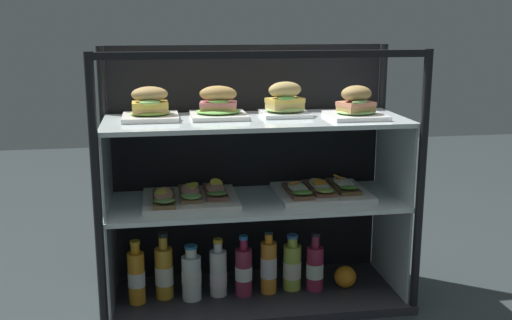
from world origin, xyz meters
TOP-DOWN VIEW (x-y plane):
  - ground_plane at (0.00, 0.00)m, footprint 6.00×6.00m
  - case_base_deck at (0.00, 0.00)m, footprint 1.11×0.43m
  - case_frame at (0.00, 0.13)m, footprint 1.11×0.43m
  - riser_lower_tier at (0.00, 0.00)m, footprint 1.06×0.37m
  - shelf_lower_glass at (0.00, 0.00)m, footprint 1.07×0.39m
  - riser_upper_tier at (0.00, 0.00)m, footprint 1.06×0.37m
  - shelf_upper_glass at (0.00, 0.00)m, footprint 1.07×0.39m
  - plated_roll_sandwich_far_left at (-0.37, 0.04)m, footprint 0.19×0.19m
  - plated_roll_sandwich_right_of_center at (-0.13, 0.04)m, footprint 0.20×0.20m
  - plated_roll_sandwich_far_right at (0.11, 0.05)m, footprint 0.17×0.17m
  - plated_roll_sandwich_center at (0.35, -0.04)m, footprint 0.20×0.20m
  - open_sandwich_tray_left_of_center at (-0.24, 0.02)m, footprint 0.34×0.31m
  - open_sandwich_tray_right_of_center at (0.25, 0.02)m, footprint 0.34×0.29m
  - juice_bottle_front_second at (-0.44, -0.02)m, footprint 0.06×0.06m
  - juice_bottle_tucked_behind at (-0.34, 0.01)m, footprint 0.07×0.07m
  - juice_bottle_back_left at (-0.24, -0.02)m, footprint 0.07×0.07m
  - juice_bottle_back_center at (-0.14, -0.00)m, footprint 0.06×0.06m
  - juice_bottle_back_right at (-0.05, -0.01)m, footprint 0.06×0.06m
  - juice_bottle_front_right_end at (0.05, -0.01)m, footprint 0.06×0.06m
  - juice_bottle_front_left_end at (0.14, 0.01)m, footprint 0.07×0.07m
  - juice_bottle_front_fourth at (0.22, -0.01)m, footprint 0.07×0.07m
  - orange_fruit_beside_bottles at (0.35, -0.01)m, footprint 0.08×0.08m

SIDE VIEW (x-z plane):
  - ground_plane at x=0.00m, z-range -0.02..0.00m
  - case_base_deck at x=0.00m, z-range 0.00..0.03m
  - orange_fruit_beside_bottles at x=0.35m, z-range 0.03..0.12m
  - juice_bottle_back_center at x=-0.14m, z-range 0.01..0.23m
  - juice_bottle_front_fourth at x=0.22m, z-range 0.01..0.24m
  - juice_bottle_back_left at x=-0.24m, z-range 0.02..0.23m
  - juice_bottle_front_left_end at x=0.14m, z-range 0.02..0.23m
  - juice_bottle_back_right at x=-0.05m, z-range 0.01..0.24m
  - juice_bottle_tucked_behind at x=-0.34m, z-range 0.01..0.26m
  - juice_bottle_front_second at x=-0.44m, z-range 0.02..0.25m
  - juice_bottle_front_right_end at x=0.05m, z-range 0.02..0.26m
  - riser_lower_tier at x=0.00m, z-range 0.03..0.38m
  - shelf_lower_glass at x=0.00m, z-range 0.38..0.40m
  - open_sandwich_tray_left_of_center at x=-0.24m, z-range 0.38..0.45m
  - open_sandwich_tray_right_of_center at x=0.25m, z-range 0.38..0.45m
  - case_frame at x=0.00m, z-range 0.03..0.98m
  - riser_upper_tier at x=0.00m, z-range 0.40..0.68m
  - shelf_upper_glass at x=0.00m, z-range 0.68..0.70m
  - plated_roll_sandwich_right_of_center at x=-0.13m, z-range 0.68..0.79m
  - plated_roll_sandwich_center at x=0.35m, z-range 0.68..0.80m
  - plated_roll_sandwich_far_left at x=-0.37m, z-range 0.68..0.80m
  - plated_roll_sandwich_far_right at x=0.11m, z-range 0.68..0.81m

